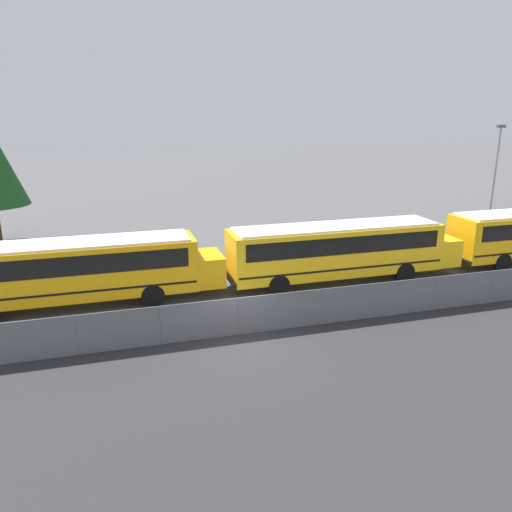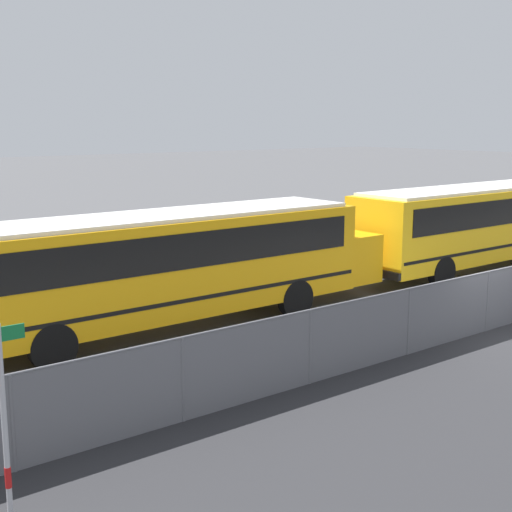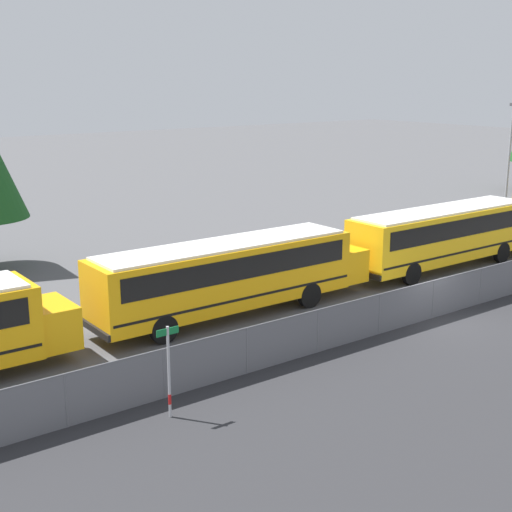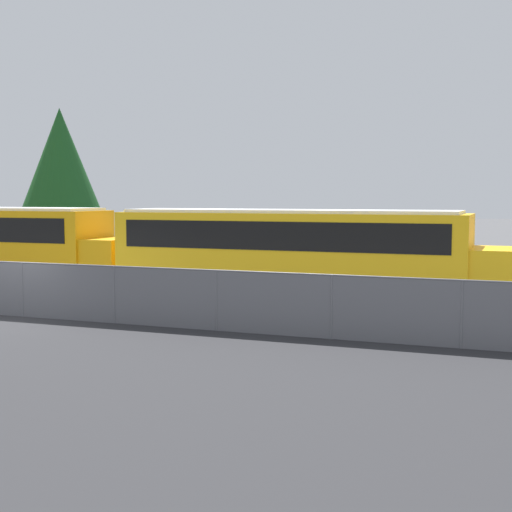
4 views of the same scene
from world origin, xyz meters
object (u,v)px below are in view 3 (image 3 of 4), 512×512
school_bus_3 (446,232)px  street_sign (169,369)px  school_bus_2 (231,272)px  light_pole (509,153)px

school_bus_3 → street_sign: bearing=-162.9°
school_bus_3 → street_sign: school_bus_3 is taller
school_bus_2 → light_pole: bearing=13.4°
school_bus_3 → light_pole: light_pole is taller
school_bus_2 → school_bus_3: size_ratio=1.00×
light_pole → school_bus_2: bearing=-166.6°
school_bus_2 → school_bus_3: 12.96m
school_bus_2 → school_bus_3: same height
school_bus_2 → light_pole: size_ratio=1.65×
school_bus_2 → street_sign: 9.05m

